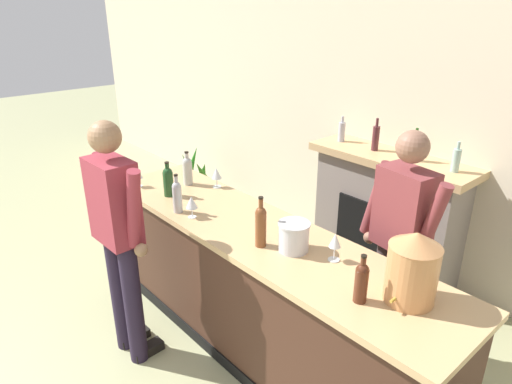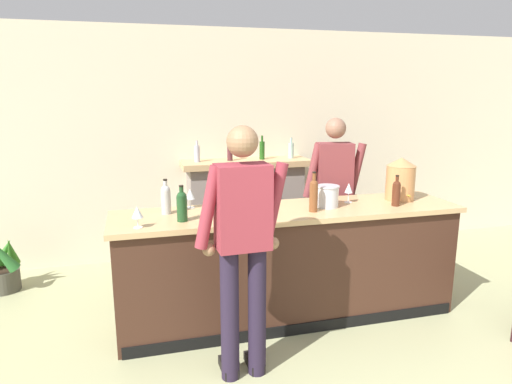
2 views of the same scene
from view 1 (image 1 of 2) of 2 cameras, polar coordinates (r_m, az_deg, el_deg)
name	(u,v)px [view 1 (image 1 of 2)]	position (r m, az deg, el deg)	size (l,w,h in m)	color
wall_back_panel	(406,131)	(4.46, 18.24, 7.24)	(12.00, 0.07, 2.75)	beige
bar_counter	(258,292)	(3.43, 0.25, -12.35)	(3.05, 0.72, 1.02)	#3D2319
fireplace_stone	(386,215)	(4.48, 15.89, -2.77)	(1.53, 0.52, 1.52)	gray
potted_plant_corner	(197,181)	(6.12, -7.40, 1.40)	(0.43, 0.41, 0.71)	#49473A
person_customer	(119,235)	(3.27, -16.81, -5.20)	(0.66, 0.31, 1.81)	#241A2D
person_bartender	(399,243)	(3.25, 17.43, -6.12)	(0.65, 0.35, 1.76)	#483B3B
copper_dispenser	(413,267)	(2.52, 19.00, -8.86)	(0.27, 0.31, 0.40)	#C2824D
ice_bucket_steel	(294,237)	(2.90, 4.75, -5.57)	(0.20, 0.20, 0.19)	silver
wine_bottle_merlot_tall	(188,170)	(3.95, -8.56, 2.79)	(0.08, 0.08, 0.30)	#B2B3AE
wine_bottle_port_short	(261,225)	(2.91, 0.60, -4.09)	(0.07, 0.07, 0.34)	brown
wine_bottle_rose_blush	(168,180)	(3.75, -10.93, 1.44)	(0.08, 0.08, 0.29)	#1D4420
wine_bottle_chardonnay_pale	(177,195)	(3.44, -9.83, -0.42)	(0.07, 0.07, 0.30)	#AFB5BA
wine_bottle_cabernet_heavy	(361,281)	(2.48, 13.04, -10.76)	(0.07, 0.07, 0.28)	#4C2415
wine_glass_by_dispenser	(217,174)	(3.87, -4.95, 2.25)	(0.08, 0.08, 0.17)	silver
wine_glass_front_right	(137,174)	(3.99, -14.61, 2.22)	(0.09, 0.09, 0.17)	silver
wine_glass_mid_counter	(335,242)	(2.81, 9.86, -6.14)	(0.07, 0.07, 0.18)	silver
wine_glass_near_bucket	(192,203)	(3.34, -8.06, -1.34)	(0.09, 0.09, 0.17)	silver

